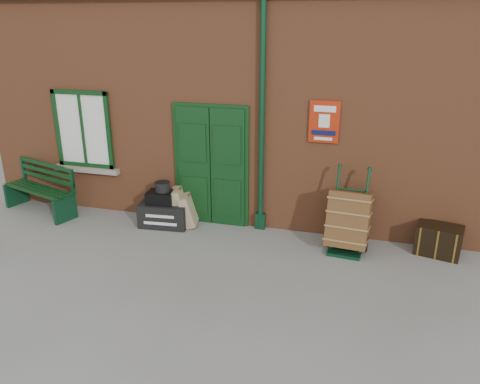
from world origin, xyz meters
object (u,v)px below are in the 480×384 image
(porter_trolley, at_px, (349,220))
(houdini_trunk, at_px, (164,214))
(dark_trunk, at_px, (439,240))
(bench, at_px, (41,187))

(porter_trolley, bearing_deg, houdini_trunk, -176.30)
(houdini_trunk, bearing_deg, dark_trunk, -3.16)
(houdini_trunk, distance_m, dark_trunk, 4.81)
(bench, relative_size, houdini_trunk, 1.92)
(bench, bearing_deg, houdini_trunk, 17.78)
(bench, height_order, porter_trolley, porter_trolley)
(bench, height_order, dark_trunk, bench)
(bench, distance_m, dark_trunk, 7.45)
(houdini_trunk, xyz_separation_m, porter_trolley, (3.35, -0.08, 0.31))
(bench, xyz_separation_m, porter_trolley, (5.99, -0.08, 0.02))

